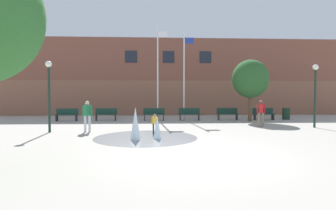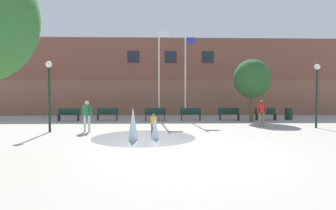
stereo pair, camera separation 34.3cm
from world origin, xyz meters
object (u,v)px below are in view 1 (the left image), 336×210
(park_bench_far_left, at_px, (67,115))
(flagpole_right, at_px, (184,73))
(park_bench_near_trashcan, at_px, (227,114))
(teen_by_trashcan, at_px, (261,111))
(park_bench_left_of_flagpoles, at_px, (106,114))
(lamp_post_right_lane, at_px, (315,86))
(trash_can, at_px, (286,114))
(park_bench_far_right, at_px, (263,114))
(adult_near_bench, at_px, (87,114))
(park_bench_under_right_flagpole, at_px, (189,114))
(park_bench_under_left_flagpole, at_px, (154,114))
(flagpole_left, at_px, (158,70))
(lamp_post_left_lane, at_px, (49,85))
(street_tree_near_building, at_px, (250,79))
(child_running, at_px, (155,122))

(park_bench_far_left, relative_size, flagpole_right, 0.24)
(park_bench_near_trashcan, bearing_deg, teen_by_trashcan, -79.32)
(park_bench_left_of_flagpoles, xyz_separation_m, park_bench_near_trashcan, (9.16, 0.01, 0.00))
(park_bench_left_of_flagpoles, relative_size, flagpole_right, 0.24)
(park_bench_far_left, bearing_deg, teen_by_trashcan, -17.67)
(lamp_post_right_lane, bearing_deg, trash_can, 79.80)
(park_bench_far_right, relative_size, lamp_post_right_lane, 0.44)
(adult_near_bench, bearing_deg, park_bench_under_right_flagpole, -18.96)
(park_bench_under_left_flagpole, xyz_separation_m, flagpole_left, (0.32, 0.47, 3.33))
(park_bench_far_left, distance_m, flagpole_right, 9.24)
(lamp_post_right_lane, bearing_deg, lamp_post_left_lane, -175.08)
(park_bench_far_left, distance_m, park_bench_under_left_flagpole, 6.35)
(flagpole_left, bearing_deg, park_bench_under_right_flagpole, -11.72)
(park_bench_under_right_flagpole, relative_size, flagpole_left, 0.22)
(lamp_post_right_lane, height_order, trash_can, lamp_post_right_lane)
(teen_by_trashcan, xyz_separation_m, lamp_post_left_lane, (-11.66, -1.85, 1.44))
(park_bench_far_left, relative_size, adult_near_bench, 1.01)
(park_bench_far_left, distance_m, flagpole_left, 7.48)
(park_bench_under_left_flagpole, height_order, teen_by_trashcan, teen_by_trashcan)
(teen_by_trashcan, xyz_separation_m, flagpole_right, (-4.07, 4.71, 2.64))
(teen_by_trashcan, bearing_deg, adult_near_bench, 116.66)
(teen_by_trashcan, xyz_separation_m, street_tree_near_building, (0.53, 3.26, 2.12))
(child_running, xyz_separation_m, lamp_post_right_lane, (9.28, 2.21, 1.83))
(flagpole_left, height_order, trash_can, flagpole_left)
(park_bench_near_trashcan, xyz_separation_m, lamp_post_left_lane, (-10.85, -6.17, 1.90))
(adult_near_bench, distance_m, street_tree_near_building, 11.70)
(park_bench_under_left_flagpole, height_order, park_bench_near_trashcan, same)
(park_bench_left_of_flagpoles, bearing_deg, park_bench_far_right, -0.40)
(park_bench_under_left_flagpole, relative_size, teen_by_trashcan, 1.01)
(park_bench_under_right_flagpole, height_order, park_bench_near_trashcan, same)
(teen_by_trashcan, xyz_separation_m, trash_can, (3.85, 4.48, -0.48))
(park_bench_under_left_flagpole, height_order, park_bench_far_right, same)
(park_bench_near_trashcan, xyz_separation_m, lamp_post_right_lane, (3.75, -4.92, 1.93))
(park_bench_near_trashcan, height_order, street_tree_near_building, street_tree_near_building)
(park_bench_under_right_flagpole, distance_m, park_bench_far_right, 5.70)
(park_bench_under_right_flagpole, bearing_deg, flagpole_left, 168.28)
(park_bench_left_of_flagpoles, relative_size, adult_near_bench, 1.01)
(park_bench_left_of_flagpoles, xyz_separation_m, park_bench_under_right_flagpole, (6.22, -0.08, 0.00))
(flagpole_left, relative_size, flagpole_right, 1.07)
(park_bench_left_of_flagpoles, bearing_deg, trash_can, 0.68)
(park_bench_far_left, height_order, park_bench_under_right_flagpole, same)
(park_bench_near_trashcan, distance_m, flagpole_right, 4.51)
(adult_near_bench, bearing_deg, park_bench_far_left, 52.68)
(park_bench_far_right, bearing_deg, adult_near_bench, -152.68)
(child_running, relative_size, street_tree_near_building, 0.22)
(park_bench_far_right, bearing_deg, lamp_post_right_lane, -78.42)
(flagpole_right, distance_m, lamp_post_right_lane, 8.87)
(park_bench_far_left, bearing_deg, park_bench_left_of_flagpoles, 5.12)
(adult_near_bench, bearing_deg, park_bench_under_left_flagpole, -3.16)
(trash_can, bearing_deg, lamp_post_left_lane, -157.81)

